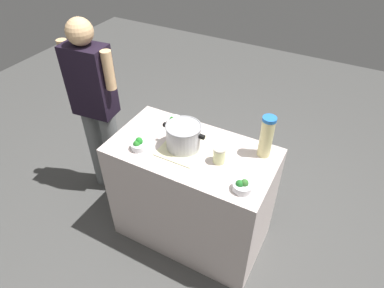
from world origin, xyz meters
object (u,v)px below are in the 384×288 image
at_px(mason_jar, 219,155).
at_px(broccoli_bowl_back, 174,121).
at_px(lemonade_pitcher, 266,137).
at_px(broccoli_bowl_front, 242,186).
at_px(broccoli_bowl_center, 139,145).
at_px(person_cook, 96,107).
at_px(cooking_pot, 184,136).

distance_m(mason_jar, broccoli_bowl_back, 0.52).
bearing_deg(lemonade_pitcher, broccoli_bowl_front, 88.38).
relative_size(lemonade_pitcher, broccoli_bowl_front, 2.54).
distance_m(lemonade_pitcher, broccoli_bowl_center, 0.86).
relative_size(lemonade_pitcher, person_cook, 0.19).
distance_m(broccoli_bowl_back, person_cook, 0.72).
height_order(broccoli_bowl_center, broccoli_bowl_back, broccoli_bowl_center).
height_order(broccoli_bowl_back, person_cook, person_cook).
bearing_deg(person_cook, cooking_pot, 171.72).
distance_m(cooking_pot, broccoli_bowl_front, 0.54).
relative_size(broccoli_bowl_center, person_cook, 0.07).
relative_size(cooking_pot, broccoli_bowl_front, 2.64).
relative_size(lemonade_pitcher, mason_jar, 2.62).
distance_m(broccoli_bowl_front, broccoli_bowl_center, 0.77).
relative_size(broccoli_bowl_front, broccoli_bowl_back, 1.01).
distance_m(broccoli_bowl_front, broccoli_bowl_back, 0.79).
distance_m(cooking_pot, broccoli_bowl_center, 0.32).
distance_m(mason_jar, broccoli_bowl_front, 0.28).
xyz_separation_m(mason_jar, person_cook, (1.19, -0.15, -0.08)).
distance_m(lemonade_pitcher, broccoli_bowl_back, 0.71).
distance_m(lemonade_pitcher, broccoli_bowl_front, 0.39).
relative_size(mason_jar, broccoli_bowl_back, 0.98).
height_order(cooking_pot, broccoli_bowl_front, cooking_pot).
height_order(broccoli_bowl_front, person_cook, person_cook).
relative_size(lemonade_pitcher, broccoli_bowl_center, 2.67).
height_order(cooking_pot, broccoli_bowl_back, cooking_pot).
relative_size(lemonade_pitcher, broccoli_bowl_back, 2.56).
xyz_separation_m(cooking_pot, broccoli_bowl_back, (0.19, -0.19, -0.07)).
bearing_deg(mason_jar, broccoli_bowl_back, -24.75).
bearing_deg(broccoli_bowl_front, mason_jar, -35.89).
distance_m(broccoli_bowl_center, person_cook, 0.71).
bearing_deg(cooking_pot, broccoli_bowl_front, 159.81).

